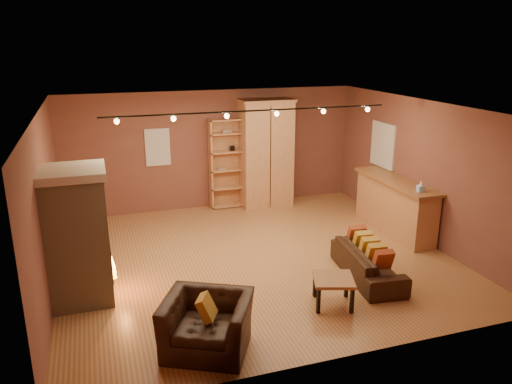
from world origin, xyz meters
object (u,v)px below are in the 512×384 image
object	(u,v)px
loveseat	(368,257)
armchair	(207,316)
bar_counter	(395,205)
coffee_table	(333,282)
bookcase	(227,162)
armoire	(266,153)
fireplace	(78,236)

from	to	relation	value
loveseat	armchair	xyz separation A→B (m)	(-3.07, -1.17, 0.12)
bar_counter	loveseat	xyz separation A→B (m)	(-1.63, -1.71, -0.21)
loveseat	coffee_table	size ratio (longest dim) A/B	2.42
bar_counter	coffee_table	size ratio (longest dim) A/B	3.13
bookcase	coffee_table	bearing A→B (deg)	-86.98
loveseat	armchair	distance (m)	3.29
bookcase	armchair	world-z (taller)	bookcase
armoire	coffee_table	world-z (taller)	armoire
bookcase	armchair	bearing A→B (deg)	-107.78
bookcase	loveseat	world-z (taller)	bookcase
bookcase	loveseat	bearing A→B (deg)	-74.26
coffee_table	loveseat	bearing A→B (deg)	33.72
bookcase	armoire	distance (m)	0.96
bar_counter	fireplace	bearing A→B (deg)	-171.16
armoire	fireplace	bearing A→B (deg)	-140.48
armoire	loveseat	xyz separation A→B (m)	(0.35, -4.26, -0.93)
bookcase	armoire	bearing A→B (deg)	-13.31
fireplace	armchair	xyz separation A→B (m)	(1.54, -1.91, -0.57)
bar_counter	loveseat	distance (m)	2.37
armoire	armchair	xyz separation A→B (m)	(-2.72, -5.43, -0.81)
bookcase	coffee_table	world-z (taller)	bookcase
armoire	bar_counter	bearing A→B (deg)	-52.24
fireplace	armchair	distance (m)	2.52
bookcase	loveseat	size ratio (longest dim) A/B	1.17
bar_counter	loveseat	world-z (taller)	bar_counter
bookcase	bar_counter	bearing A→B (deg)	-43.76
loveseat	fireplace	bearing A→B (deg)	87.81
armchair	armoire	bearing A→B (deg)	90.59
bookcase	coffee_table	distance (m)	5.19
loveseat	bookcase	bearing A→B (deg)	22.68
fireplace	armchair	bearing A→B (deg)	-51.11
fireplace	bar_counter	bearing A→B (deg)	8.84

